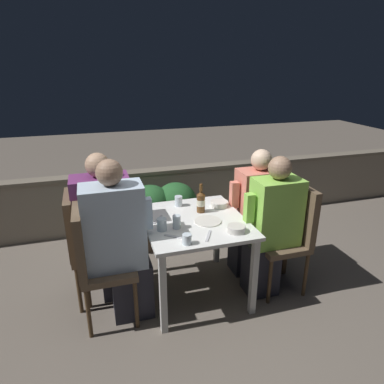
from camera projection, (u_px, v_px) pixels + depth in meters
The scene contains 24 objects.
ground_plane at pixel (194, 291), 3.10m from camera, with size 16.00×16.00×0.00m, color #665B51.
parapet_wall at pixel (160, 196), 4.28m from camera, with size 9.00×0.18×0.72m.
dining_table at pixel (194, 230), 2.88m from camera, with size 0.83×0.92×0.71m.
planter_hedge at pixel (151, 213), 3.76m from camera, with size 1.05×0.47×0.70m.
chair_left_near at pixel (94, 256), 2.55m from camera, with size 0.41×0.41×0.97m.
person_blue_shirt at pixel (120, 243), 2.58m from camera, with size 0.51×0.26×1.32m.
chair_left_far at pixel (84, 239), 2.80m from camera, with size 0.41×0.41×0.97m.
person_purple_stripe at pixel (108, 228), 2.83m from camera, with size 0.51×0.26×1.29m.
chair_right_near at pixel (291, 229), 2.97m from camera, with size 0.41×0.41×0.97m.
person_green_blouse at pixel (271, 227), 2.90m from camera, with size 0.48×0.26×1.24m.
chair_right_far at pixel (273, 213), 3.29m from camera, with size 0.41×0.41×0.97m.
person_coral_top at pixel (254, 212), 3.22m from camera, with size 0.48×0.26×1.22m.
beer_bottle at pixel (201, 201), 2.96m from camera, with size 0.07×0.07×0.26m.
plate_0 at pixel (208, 221), 2.81m from camera, with size 0.22×0.22×0.01m.
bowl_0 at pixel (236, 228), 2.63m from camera, with size 0.14×0.14×0.05m.
bowl_1 at pixel (219, 203), 3.10m from camera, with size 0.16×0.16×0.05m.
glass_cup_0 at pixel (179, 201), 3.10m from camera, with size 0.07×0.07×0.09m.
glass_cup_1 at pixel (187, 239), 2.45m from camera, with size 0.07×0.07×0.08m.
glass_cup_2 at pixel (177, 222), 2.68m from camera, with size 0.06×0.06×0.11m.
glass_cup_3 at pixel (162, 224), 2.65m from camera, with size 0.08×0.08×0.10m.
fork_0 at pixel (208, 236), 2.57m from camera, with size 0.10×0.16×0.01m.
fork_1 at pixel (158, 219), 2.84m from camera, with size 0.12×0.15×0.01m.
fork_2 at pixel (175, 237), 2.56m from camera, with size 0.15×0.12×0.01m.
potted_plant at pixel (263, 198), 3.97m from camera, with size 0.41×0.41×0.74m.
Camera 1 is at (-0.77, -2.47, 1.93)m, focal length 32.00 mm.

